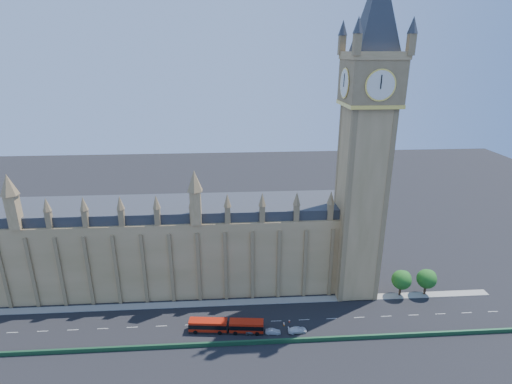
{
  "coord_description": "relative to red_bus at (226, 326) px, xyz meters",
  "views": [
    {
      "loc": [
        -0.05,
        -93.51,
        72.02
      ],
      "look_at": [
        7.0,
        10.0,
        35.32
      ],
      "focal_mm": 28.0,
      "sensor_mm": 36.0,
      "label": 1
    }
  ],
  "objects": [
    {
      "name": "tree_east_near",
      "position": [
        54.24,
        13.52,
        3.84
      ],
      "size": [
        6.0,
        6.0,
        8.5
      ],
      "color": "#382619",
      "rests_on": "ground"
    },
    {
      "name": "bridge_parapet",
      "position": [
        2.02,
        -5.56,
        -1.21
      ],
      "size": [
        160.0,
        0.6,
        1.2
      ],
      "primitive_type": "cube",
      "color": "#1E4C2D",
      "rests_on": "ground"
    },
    {
      "name": "red_bus",
      "position": [
        0.0,
        0.0,
        0.0
      ],
      "size": [
        20.39,
        5.05,
        3.43
      ],
      "rotation": [
        0.0,
        0.0,
        -0.1
      ],
      "color": "#AB1B0B",
      "rests_on": "ground"
    },
    {
      "name": "kerb_north",
      "position": [
        2.02,
        12.94,
        -1.73
      ],
      "size": [
        160.0,
        3.0,
        0.16
      ],
      "primitive_type": "cube",
      "color": "gray",
      "rests_on": "ground"
    },
    {
      "name": "ground",
      "position": [
        2.02,
        3.44,
        -1.81
      ],
      "size": [
        400.0,
        400.0,
        0.0
      ],
      "primitive_type": "plane",
      "color": "black",
      "rests_on": "ground"
    },
    {
      "name": "cone_a",
      "position": [
        16.02,
        1.25,
        -1.44
      ],
      "size": [
        0.59,
        0.59,
        0.75
      ],
      "rotation": [
        0.0,
        0.0,
        -0.28
      ],
      "color": "black",
      "rests_on": "ground"
    },
    {
      "name": "car_white",
      "position": [
        19.26,
        -1.66,
        -1.07
      ],
      "size": [
        5.27,
        2.52,
        1.48
      ],
      "primitive_type": "imported",
      "rotation": [
        0.0,
        0.0,
        1.66
      ],
      "color": "white",
      "rests_on": "ground"
    },
    {
      "name": "car_grey",
      "position": [
        7.52,
        -1.31,
        -0.99
      ],
      "size": [
        4.93,
        2.24,
        1.64
      ],
      "primitive_type": "imported",
      "rotation": [
        0.0,
        0.0,
        1.63
      ],
      "color": "#46494E",
      "rests_on": "ground"
    },
    {
      "name": "car_silver",
      "position": [
        12.57,
        -1.82,
        -1.14
      ],
      "size": [
        4.21,
        1.89,
        1.34
      ],
      "primitive_type": "imported",
      "rotation": [
        0.0,
        0.0,
        1.45
      ],
      "color": "#B0B4B8",
      "rests_on": "ground"
    },
    {
      "name": "cone_b",
      "position": [
        16.02,
        1.84,
        -1.44
      ],
      "size": [
        0.52,
        0.52,
        0.75
      ],
      "rotation": [
        0.0,
        0.0,
        0.11
      ],
      "color": "black",
      "rests_on": "ground"
    },
    {
      "name": "cone_c",
      "position": [
        16.02,
        1.46,
        -1.44
      ],
      "size": [
        0.56,
        0.56,
        0.75
      ],
      "rotation": [
        0.0,
        0.0,
        0.21
      ],
      "color": "black",
      "rests_on": "ground"
    },
    {
      "name": "palace_westminster",
      "position": [
        -22.98,
        25.44,
        12.06
      ],
      "size": [
        120.0,
        20.0,
        28.0
      ],
      "color": "olive",
      "rests_on": "ground"
    },
    {
      "name": "tree_east_far",
      "position": [
        62.24,
        13.52,
        3.84
      ],
      "size": [
        6.0,
        6.0,
        8.5
      ],
      "color": "#382619",
      "rests_on": "ground"
    },
    {
      "name": "cone_d",
      "position": [
        17.72,
        2.77,
        -1.46
      ],
      "size": [
        0.45,
        0.45,
        0.71
      ],
      "rotation": [
        0.0,
        0.0,
        -0.0
      ],
      "color": "black",
      "rests_on": "ground"
    },
    {
      "name": "elizabeth_tower",
      "position": [
        40.02,
        17.43,
        52.75
      ],
      "size": [
        20.59,
        20.59,
        105.0
      ],
      "color": "olive",
      "rests_on": "ground"
    }
  ]
}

